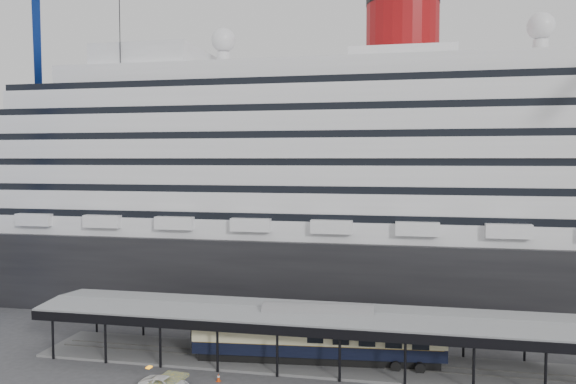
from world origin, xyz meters
name	(u,v)px	position (x,y,z in m)	size (l,w,h in m)	color
ground	(306,383)	(0.00, 0.00, 0.00)	(200.00, 200.00, 0.00)	#3B3B3E
cruise_ship	(344,171)	(0.05, 32.00, 18.35)	(130.00, 30.00, 43.90)	black
platform_canopy	(315,340)	(0.00, 5.00, 2.36)	(56.00, 9.18, 5.30)	slate
pullman_carriage	(318,334)	(0.27, 5.00, 2.90)	(24.69, 5.32, 24.06)	black
traffic_cone_left	(218,377)	(-7.85, -1.27, 0.37)	(0.45, 0.45, 0.74)	#CF3D0B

